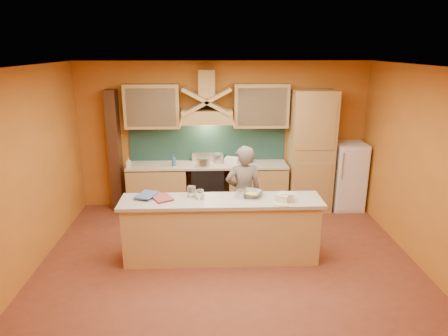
{
  "coord_description": "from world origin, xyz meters",
  "views": [
    {
      "loc": [
        -0.26,
        -5.03,
        3.04
      ],
      "look_at": [
        -0.04,
        0.9,
        1.23
      ],
      "focal_mm": 32.0,
      "sensor_mm": 36.0,
      "label": 1
    }
  ],
  "objects_px": {
    "person": "(243,194)",
    "kitchen_scale": "(241,195)",
    "mixing_bowl": "(251,194)",
    "stove": "(208,187)",
    "fridge": "(347,176)"
  },
  "relations": [
    {
      "from": "person",
      "to": "kitchen_scale",
      "type": "distance_m",
      "value": 0.6
    },
    {
      "from": "person",
      "to": "mixing_bowl",
      "type": "distance_m",
      "value": 0.54
    },
    {
      "from": "stove",
      "to": "person",
      "type": "bearing_deg",
      "value": -66.03
    },
    {
      "from": "fridge",
      "to": "mixing_bowl",
      "type": "relative_size",
      "value": 4.14
    },
    {
      "from": "fridge",
      "to": "person",
      "type": "height_order",
      "value": "person"
    },
    {
      "from": "stove",
      "to": "fridge",
      "type": "relative_size",
      "value": 0.69
    },
    {
      "from": "kitchen_scale",
      "to": "mixing_bowl",
      "type": "relative_size",
      "value": 0.37
    },
    {
      "from": "stove",
      "to": "fridge",
      "type": "distance_m",
      "value": 2.71
    },
    {
      "from": "person",
      "to": "kitchen_scale",
      "type": "height_order",
      "value": "person"
    },
    {
      "from": "fridge",
      "to": "person",
      "type": "relative_size",
      "value": 0.82
    },
    {
      "from": "fridge",
      "to": "kitchen_scale",
      "type": "relative_size",
      "value": 11.09
    },
    {
      "from": "fridge",
      "to": "kitchen_scale",
      "type": "distance_m",
      "value": 2.9
    },
    {
      "from": "person",
      "to": "kitchen_scale",
      "type": "xyz_separation_m",
      "value": [
        -0.09,
        -0.56,
        0.2
      ]
    },
    {
      "from": "person",
      "to": "fridge",
      "type": "bearing_deg",
      "value": -155.05
    },
    {
      "from": "kitchen_scale",
      "to": "stove",
      "type": "bearing_deg",
      "value": 124.99
    }
  ]
}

